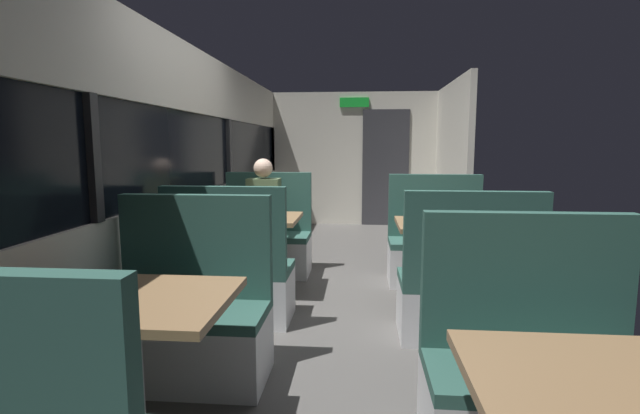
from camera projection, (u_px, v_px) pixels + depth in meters
name	position (u px, v px, depth m)	size (l,w,h in m)	color
ground_plane	(345.00, 305.00, 4.14)	(3.30, 9.20, 0.02)	#514F4C
carriage_window_panel_left	(182.00, 178.00, 4.11)	(0.09, 8.48, 2.30)	beige
carriage_end_bulkhead	(357.00, 160.00, 8.12)	(2.90, 0.11, 2.30)	beige
carriage_aisle_panel_right	(451.00, 162.00, 6.82)	(0.08, 2.40, 2.30)	beige
dining_table_near_window	(129.00, 318.00, 2.07)	(0.90, 0.70, 0.74)	#9E9EA3
bench_near_window_facing_entry	(189.00, 325.00, 2.80)	(0.95, 0.50, 1.10)	silver
dining_table_mid_window	(251.00, 227.00, 4.35)	(0.90, 0.70, 0.74)	#9E9EA3
bench_mid_window_facing_end	(231.00, 281.00, 3.70)	(0.95, 0.50, 1.10)	silver
bench_mid_window_facing_entry	(266.00, 244.00, 5.08)	(0.95, 0.50, 1.10)	silver
bench_front_aisle_facing_entry	(533.00, 391.00, 2.05)	(0.95, 0.50, 1.10)	silver
dining_table_rear_aisle	(450.00, 234.00, 4.00)	(0.90, 0.70, 0.74)	#9E9EA3
bench_rear_aisle_facing_end	(466.00, 295.00, 3.35)	(0.95, 0.50, 1.10)	silver
bench_rear_aisle_facing_entry	(436.00, 251.00, 4.73)	(0.95, 0.50, 1.10)	silver
seated_passenger	(265.00, 226.00, 4.98)	(0.47, 0.55, 1.26)	#26262D
coffee_cup_primary	(432.00, 218.00, 3.96)	(0.07, 0.07, 0.09)	#B23333
coffee_cup_secondary	(236.00, 214.00, 4.21)	(0.07, 0.07, 0.09)	#B23333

